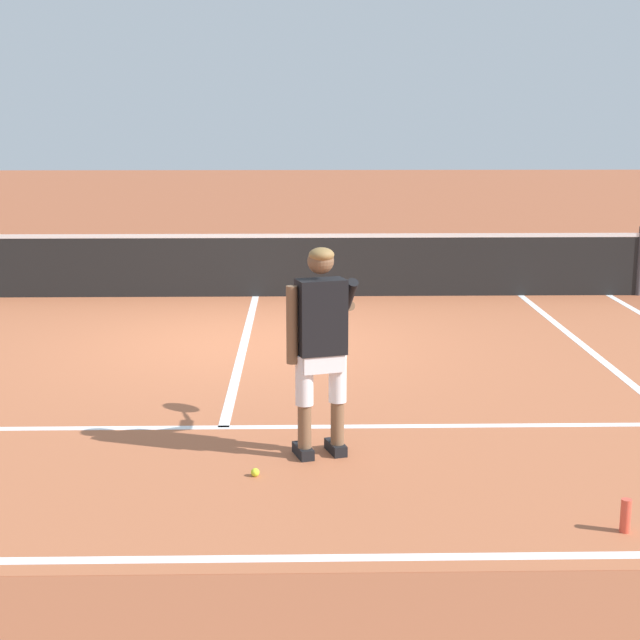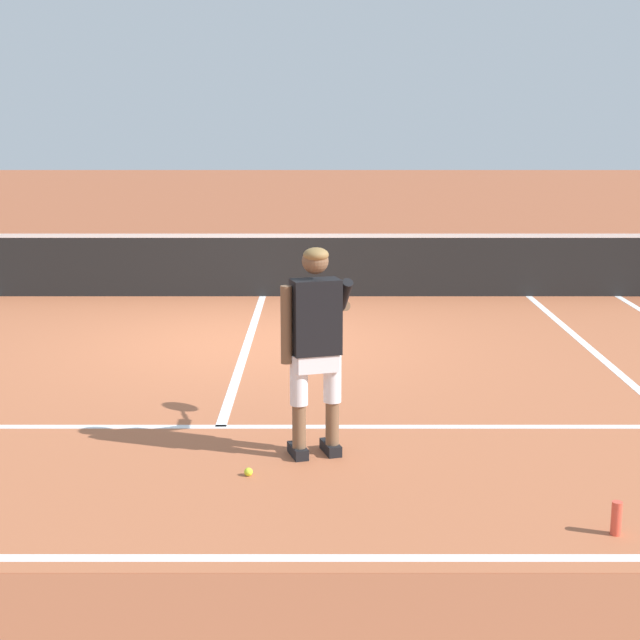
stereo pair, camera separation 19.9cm
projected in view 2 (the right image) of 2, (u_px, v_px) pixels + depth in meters
ground_plane at (252, 341)px, 11.80m from camera, size 80.00×80.00×0.00m
court_inner_surface at (242, 372)px, 10.39m from camera, size 10.98×9.40×0.00m
line_baseline at (182, 558)px, 5.98m from camera, size 10.98×0.10×0.01m
line_service at (225, 426)px, 8.53m from camera, size 8.23×0.10×0.01m
line_centre_service at (251, 344)px, 11.66m from camera, size 0.10×6.40×0.01m
line_singles_right at (622, 372)px, 10.37m from camera, size 0.10×9.00×0.01m
tennis_net at (266, 264)px, 14.69m from camera, size 11.96×0.08×1.07m
tennis_player at (320, 337)px, 7.62m from camera, size 0.58×1.22×1.71m
tennis_ball_near_feet at (252, 472)px, 7.36m from camera, size 0.07×0.07×0.07m
water_bottle at (621, 519)px, 6.29m from camera, size 0.07×0.07×0.23m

